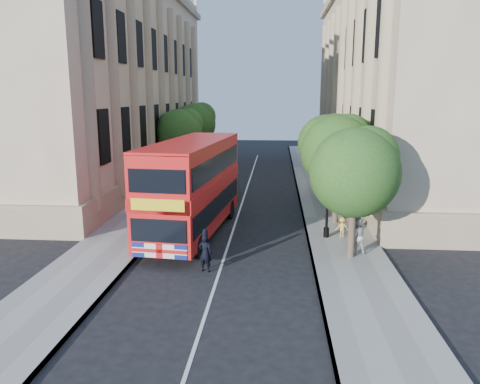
% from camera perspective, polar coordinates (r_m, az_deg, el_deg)
% --- Properties ---
extents(ground, '(120.00, 120.00, 0.00)m').
position_cam_1_polar(ground, '(19.33, -2.88, -10.76)').
color(ground, black).
rests_on(ground, ground).
extents(pavement_right, '(3.50, 80.00, 0.12)m').
position_cam_1_polar(pavement_right, '(28.86, 11.13, -3.19)').
color(pavement_right, gray).
rests_on(pavement_right, ground).
extents(pavement_left, '(3.50, 80.00, 0.12)m').
position_cam_1_polar(pavement_left, '(29.78, -11.44, -2.73)').
color(pavement_left, gray).
rests_on(pavement_left, ground).
extents(building_right, '(12.00, 38.00, 18.00)m').
position_cam_1_polar(building_right, '(43.27, 20.41, 13.19)').
color(building_right, tan).
rests_on(building_right, ground).
extents(building_left, '(12.00, 38.00, 18.00)m').
position_cam_1_polar(building_left, '(44.75, -17.13, 13.33)').
color(building_left, tan).
rests_on(building_left, ground).
extents(tree_right_near, '(4.00, 4.00, 6.08)m').
position_cam_1_polar(tree_right_near, '(21.26, 13.92, 2.90)').
color(tree_right_near, '#473828').
rests_on(tree_right_near, ground).
extents(tree_right_mid, '(4.20, 4.20, 6.37)m').
position_cam_1_polar(tree_right_mid, '(27.12, 11.92, 5.27)').
color(tree_right_mid, '#473828').
rests_on(tree_right_mid, ground).
extents(tree_right_far, '(4.00, 4.00, 6.15)m').
position_cam_1_polar(tree_right_far, '(33.06, 10.61, 6.22)').
color(tree_right_far, '#473828').
rests_on(tree_right_far, ground).
extents(tree_left_far, '(4.00, 4.00, 6.30)m').
position_cam_1_polar(tree_left_far, '(40.70, -7.35, 7.52)').
color(tree_left_far, '#473828').
rests_on(tree_left_far, ground).
extents(tree_left_back, '(4.20, 4.20, 6.65)m').
position_cam_1_polar(tree_left_back, '(48.53, -5.42, 8.55)').
color(tree_left_back, '#473828').
rests_on(tree_left_back, ground).
extents(lamp_post, '(0.32, 0.32, 5.16)m').
position_cam_1_polar(lamp_post, '(24.34, 10.66, -0.02)').
color(lamp_post, black).
rests_on(lamp_post, pavement_right).
extents(double_decker_bus, '(3.88, 10.94, 4.95)m').
position_cam_1_polar(double_decker_bus, '(24.90, -5.77, 0.92)').
color(double_decker_bus, red).
rests_on(double_decker_bus, ground).
extents(box_van, '(2.18, 5.02, 2.84)m').
position_cam_1_polar(box_van, '(34.22, -2.54, 1.65)').
color(box_van, black).
rests_on(box_van, ground).
extents(police_constable, '(0.68, 0.54, 1.64)m').
position_cam_1_polar(police_constable, '(20.04, -4.26, -7.44)').
color(police_constable, black).
rests_on(police_constable, ground).
extents(woman_pedestrian, '(0.99, 0.85, 1.76)m').
position_cam_1_polar(woman_pedestrian, '(22.41, 14.07, -5.18)').
color(woman_pedestrian, beige).
rests_on(woman_pedestrian, pavement_right).
extents(child_a, '(0.62, 0.40, 0.99)m').
position_cam_1_polar(child_a, '(25.49, 12.38, -3.95)').
color(child_a, orange).
rests_on(child_a, pavement_right).
extents(child_b, '(0.71, 0.46, 1.04)m').
position_cam_1_polar(child_b, '(24.98, 12.33, -4.22)').
color(child_b, '#E3BB4D').
rests_on(child_b, pavement_right).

